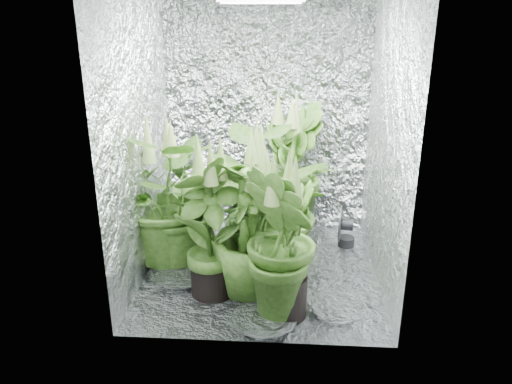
{
  "coord_description": "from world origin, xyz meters",
  "views": [
    {
      "loc": [
        0.17,
        -3.12,
        1.76
      ],
      "look_at": [
        -0.04,
        0.0,
        0.6
      ],
      "focal_mm": 35.0,
      "sensor_mm": 36.0,
      "label": 1
    }
  ],
  "objects_px": {
    "plant_c": "(291,172)",
    "plant_d": "(250,231)",
    "plant_b": "(256,209)",
    "circulation_fan": "(343,229)",
    "plant_e": "(266,208)",
    "plant_g": "(283,244)",
    "plant_f": "(211,226)",
    "plant_a": "(171,197)"
  },
  "relations": [
    {
      "from": "plant_b",
      "to": "plant_c",
      "type": "relative_size",
      "value": 0.76
    },
    {
      "from": "plant_a",
      "to": "plant_c",
      "type": "relative_size",
      "value": 0.97
    },
    {
      "from": "plant_a",
      "to": "plant_d",
      "type": "bearing_deg",
      "value": -33.55
    },
    {
      "from": "plant_b",
      "to": "circulation_fan",
      "type": "xyz_separation_m",
      "value": [
        0.67,
        0.27,
        -0.26
      ]
    },
    {
      "from": "plant_b",
      "to": "plant_f",
      "type": "xyz_separation_m",
      "value": [
        -0.25,
        -0.48,
        0.07
      ]
    },
    {
      "from": "circulation_fan",
      "to": "plant_g",
      "type": "bearing_deg",
      "value": -106.41
    },
    {
      "from": "plant_a",
      "to": "plant_g",
      "type": "relative_size",
      "value": 1.08
    },
    {
      "from": "plant_c",
      "to": "plant_d",
      "type": "height_order",
      "value": "plant_c"
    },
    {
      "from": "plant_b",
      "to": "plant_g",
      "type": "distance_m",
      "value": 0.73
    },
    {
      "from": "plant_d",
      "to": "plant_f",
      "type": "distance_m",
      "value": 0.25
    },
    {
      "from": "plant_e",
      "to": "circulation_fan",
      "type": "bearing_deg",
      "value": 40.59
    },
    {
      "from": "plant_g",
      "to": "plant_b",
      "type": "bearing_deg",
      "value": 106.39
    },
    {
      "from": "plant_e",
      "to": "circulation_fan",
      "type": "xyz_separation_m",
      "value": [
        0.58,
        0.5,
        -0.37
      ]
    },
    {
      "from": "plant_b",
      "to": "plant_f",
      "type": "distance_m",
      "value": 0.55
    },
    {
      "from": "plant_c",
      "to": "plant_f",
      "type": "height_order",
      "value": "plant_c"
    },
    {
      "from": "plant_c",
      "to": "plant_e",
      "type": "distance_m",
      "value": 0.71
    },
    {
      "from": "plant_f",
      "to": "plant_c",
      "type": "bearing_deg",
      "value": 62.09
    },
    {
      "from": "plant_a",
      "to": "plant_c",
      "type": "height_order",
      "value": "plant_c"
    },
    {
      "from": "plant_e",
      "to": "plant_b",
      "type": "bearing_deg",
      "value": 109.33
    },
    {
      "from": "plant_f",
      "to": "plant_g",
      "type": "relative_size",
      "value": 0.99
    },
    {
      "from": "plant_c",
      "to": "plant_d",
      "type": "bearing_deg",
      "value": -105.26
    },
    {
      "from": "plant_b",
      "to": "plant_d",
      "type": "distance_m",
      "value": 0.48
    },
    {
      "from": "plant_d",
      "to": "plant_e",
      "type": "distance_m",
      "value": 0.26
    },
    {
      "from": "plant_e",
      "to": "plant_f",
      "type": "bearing_deg",
      "value": -142.84
    },
    {
      "from": "plant_a",
      "to": "plant_g",
      "type": "height_order",
      "value": "plant_a"
    },
    {
      "from": "plant_b",
      "to": "plant_g",
      "type": "xyz_separation_m",
      "value": [
        0.2,
        -0.69,
        0.07
      ]
    },
    {
      "from": "plant_b",
      "to": "plant_f",
      "type": "height_order",
      "value": "plant_f"
    },
    {
      "from": "circulation_fan",
      "to": "plant_b",
      "type": "bearing_deg",
      "value": -148.83
    },
    {
      "from": "plant_f",
      "to": "plant_b",
      "type": "bearing_deg",
      "value": 62.62
    },
    {
      "from": "plant_e",
      "to": "plant_g",
      "type": "xyz_separation_m",
      "value": [
        0.12,
        -0.46,
        -0.03
      ]
    },
    {
      "from": "plant_b",
      "to": "circulation_fan",
      "type": "bearing_deg",
      "value": 21.95
    },
    {
      "from": "plant_b",
      "to": "plant_e",
      "type": "xyz_separation_m",
      "value": [
        0.08,
        -0.23,
        0.1
      ]
    },
    {
      "from": "plant_e",
      "to": "plant_d",
      "type": "bearing_deg",
      "value": -109.88
    },
    {
      "from": "plant_c",
      "to": "plant_f",
      "type": "distance_m",
      "value": 1.07
    },
    {
      "from": "plant_c",
      "to": "plant_g",
      "type": "height_order",
      "value": "plant_c"
    },
    {
      "from": "plant_a",
      "to": "plant_c",
      "type": "distance_m",
      "value": 1.0
    },
    {
      "from": "plant_e",
      "to": "plant_f",
      "type": "height_order",
      "value": "plant_e"
    },
    {
      "from": "plant_c",
      "to": "circulation_fan",
      "type": "distance_m",
      "value": 0.61
    },
    {
      "from": "plant_e",
      "to": "plant_f",
      "type": "xyz_separation_m",
      "value": [
        -0.33,
        -0.25,
        -0.03
      ]
    },
    {
      "from": "plant_b",
      "to": "plant_d",
      "type": "bearing_deg",
      "value": -90.74
    },
    {
      "from": "plant_b",
      "to": "plant_c",
      "type": "height_order",
      "value": "plant_c"
    },
    {
      "from": "plant_f",
      "to": "circulation_fan",
      "type": "bearing_deg",
      "value": 39.38
    }
  ]
}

